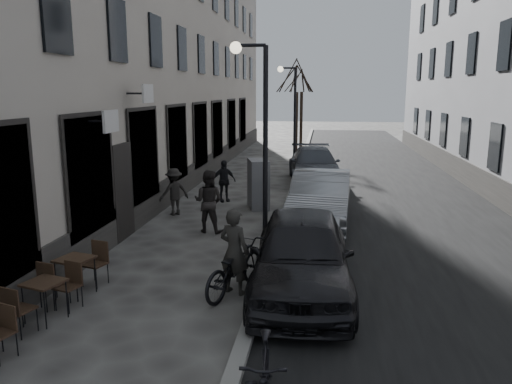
% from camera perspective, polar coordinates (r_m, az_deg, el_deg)
% --- Properties ---
extents(road, '(7.30, 60.00, 0.00)m').
position_cam_1_polar(road, '(22.28, 13.97, 0.91)').
color(road, black).
rests_on(road, ground).
extents(kerb, '(0.25, 60.00, 0.12)m').
position_cam_1_polar(kerb, '(22.16, 4.56, 1.31)').
color(kerb, gray).
rests_on(kerb, ground).
extents(streetlamp_near, '(0.90, 0.28, 5.09)m').
position_cam_1_polar(streetlamp_near, '(11.91, 0.27, 7.58)').
color(streetlamp_near, black).
rests_on(streetlamp_near, ground).
extents(streetlamp_far, '(0.90, 0.28, 5.09)m').
position_cam_1_polar(streetlamp_far, '(23.85, 4.05, 9.54)').
color(streetlamp_far, black).
rests_on(streetlamp_far, ground).
extents(tree_near, '(2.40, 2.40, 5.70)m').
position_cam_1_polar(tree_near, '(26.83, 4.68, 12.96)').
color(tree_near, black).
rests_on(tree_near, ground).
extents(tree_far, '(2.40, 2.40, 5.70)m').
position_cam_1_polar(tree_far, '(32.82, 5.26, 12.68)').
color(tree_far, black).
rests_on(tree_far, ground).
extents(bistro_set_b, '(0.78, 1.51, 0.86)m').
position_cam_1_polar(bistro_set_b, '(9.63, -22.97, -10.97)').
color(bistro_set_b, '#301E15').
rests_on(bistro_set_b, ground).
extents(bistro_set_c, '(0.81, 1.58, 0.90)m').
position_cam_1_polar(bistro_set_c, '(10.56, -19.94, -8.63)').
color(bistro_set_c, '#301E15').
rests_on(bistro_set_c, ground).
extents(utility_cabinet, '(0.91, 1.25, 1.68)m').
position_cam_1_polar(utility_cabinet, '(17.06, 0.27, 0.92)').
color(utility_cabinet, slate).
rests_on(utility_cabinet, ground).
extents(bicycle, '(1.41, 2.14, 1.06)m').
position_cam_1_polar(bicycle, '(10.03, -2.48, -8.61)').
color(bicycle, black).
rests_on(bicycle, ground).
extents(cyclist_rider, '(0.74, 0.62, 1.74)m').
position_cam_1_polar(cyclist_rider, '(9.91, -2.50, -6.78)').
color(cyclist_rider, black).
rests_on(cyclist_rider, ground).
extents(pedestrian_near, '(0.96, 0.80, 1.79)m').
position_cam_1_polar(pedestrian_near, '(14.20, -5.46, -1.07)').
color(pedestrian_near, '#282422').
rests_on(pedestrian_near, ground).
extents(pedestrian_mid, '(1.12, 1.07, 1.53)m').
position_cam_1_polar(pedestrian_mid, '(16.35, -9.34, 0.04)').
color(pedestrian_mid, black).
rests_on(pedestrian_mid, ground).
extents(pedestrian_far, '(0.96, 0.76, 1.52)m').
position_cam_1_polar(pedestrian_far, '(18.11, -3.71, 1.27)').
color(pedestrian_far, black).
rests_on(pedestrian_far, ground).
extents(car_near, '(2.09, 4.87, 1.64)m').
position_cam_1_polar(car_near, '(9.96, 5.24, -7.03)').
color(car_near, black).
rests_on(car_near, ground).
extents(car_mid, '(1.97, 4.91, 1.59)m').
position_cam_1_polar(car_mid, '(15.09, 7.36, -0.75)').
color(car_mid, gray).
rests_on(car_mid, ground).
extents(car_far, '(2.64, 5.41, 1.52)m').
position_cam_1_polar(car_far, '(22.01, 6.67, 3.04)').
color(car_far, '#3F434A').
rests_on(car_far, ground).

